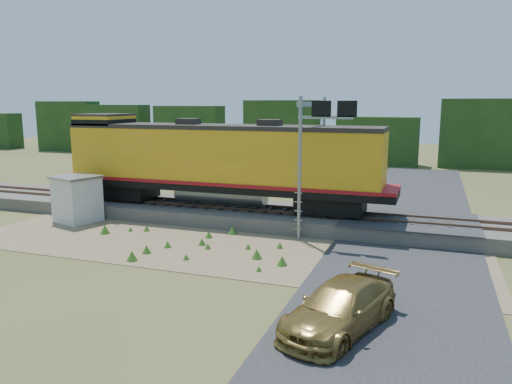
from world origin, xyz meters
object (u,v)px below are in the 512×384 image
at_px(shed, 77,199).
at_px(signal_gantry, 317,131).
at_px(car, 340,308).
at_px(locomotive, 216,160).

bearing_deg(shed, signal_gantry, 27.29).
height_order(shed, car, shed).
height_order(locomotive, signal_gantry, signal_gantry).
distance_m(shed, signal_gantry, 14.62).
height_order(shed, signal_gantry, signal_gantry).
relative_size(locomotive, car, 4.06).
bearing_deg(car, shed, 170.33).
height_order(signal_gantry, car, signal_gantry).
bearing_deg(signal_gantry, locomotive, 173.90).
height_order(locomotive, car, locomotive).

